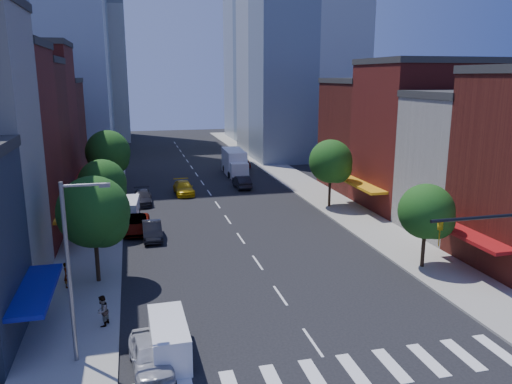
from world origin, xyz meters
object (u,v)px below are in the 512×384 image
parked_car_rear (142,197)px  cargo_van_far (128,210)px  parked_car_second (152,230)px  cargo_van_near (169,340)px  traffic_car_oncoming (242,182)px  pedestrian_far (102,311)px  box_truck (235,163)px  taxi (184,188)px  traffic_car_far (243,163)px  pedestrian_near (67,275)px  parked_car_front (150,355)px  parked_car_third (136,224)px

parked_car_rear → cargo_van_far: 6.31m
parked_car_second → cargo_van_near: cargo_van_near is taller
cargo_van_far → traffic_car_oncoming: size_ratio=1.04×
parked_car_rear → pedestrian_far: size_ratio=2.88×
cargo_van_far → box_truck: bearing=58.4°
parked_car_second → pedestrian_far: size_ratio=2.58×
cargo_van_near → taxi: cargo_van_near is taller
parked_car_rear → parked_car_second: bearing=-87.0°
cargo_van_near → parked_car_second: bearing=88.8°
taxi → pedestrian_far: pedestrian_far is taller
traffic_car_far → pedestrian_near: bearing=63.5°
cargo_van_far → taxi: (6.44, 9.78, -0.25)m
cargo_van_far → box_truck: box_truck is taller
pedestrian_near → cargo_van_far: bearing=6.5°
parked_car_second → cargo_van_near: 19.34m
parked_car_rear → parked_car_front: bearing=-90.1°
traffic_car_far → pedestrian_far: (-18.66, -47.57, 0.30)m
pedestrian_far → taxi: bearing=-169.3°
traffic_car_far → box_truck: size_ratio=0.49×
parked_car_second → cargo_van_far: (-2.01, 6.48, 0.27)m
parked_car_front → traffic_car_oncoming: traffic_car_oncoming is taller
parked_car_second → pedestrian_far: pedestrian_far is taller
parked_car_second → cargo_van_far: bearing=106.5°
parked_car_rear → pedestrian_near: pedestrian_near is taller
parked_car_front → pedestrian_near: (-4.94, 10.85, 0.24)m
taxi → pedestrian_far: bearing=-105.3°
parked_car_rear → cargo_van_near: size_ratio=1.14×
cargo_van_near → cargo_van_far: bearing=93.3°
parked_car_third → traffic_car_oncoming: size_ratio=1.13×
traffic_car_oncoming → traffic_car_far: traffic_car_oncoming is taller
parked_car_second → box_truck: (12.85, 26.83, 0.91)m
parked_car_front → traffic_car_oncoming: size_ratio=0.94×
parked_car_second → pedestrian_far: 15.81m
box_truck → traffic_car_far: bearing=67.6°
cargo_van_far → traffic_car_oncoming: bearing=44.0°
parked_car_front → parked_car_rear: bearing=83.5°
parked_car_second → traffic_car_oncoming: (11.93, 17.93, 0.03)m
box_truck → pedestrian_near: bearing=-115.3°
parked_car_second → parked_car_third: 2.72m
parked_car_front → parked_car_rear: 32.86m
cargo_van_far → box_truck: (14.86, 20.35, 0.64)m
parked_car_front → pedestrian_far: bearing=111.0°
taxi → box_truck: bearing=50.0°
parked_car_second → cargo_van_near: (0.00, -19.34, 0.18)m
parked_car_third → taxi: (5.74, 13.87, 0.02)m
cargo_van_near → pedestrian_near: (-5.91, 9.94, 0.07)m
cargo_van_near → box_truck: (12.85, 46.17, 0.72)m
cargo_van_far → parked_car_second: bearing=-68.2°
traffic_car_far → pedestrian_near: (-21.18, -41.53, 0.27)m
parked_car_front → parked_car_third: size_ratio=0.83×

